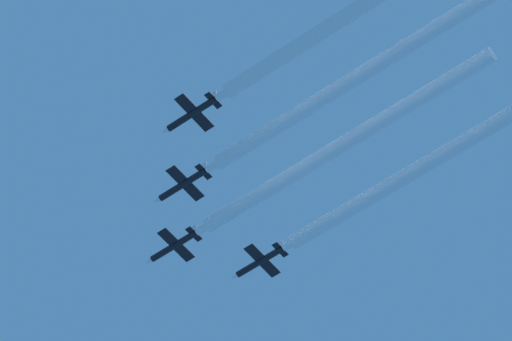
# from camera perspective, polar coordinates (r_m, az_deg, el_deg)

# --- Properties ---
(jet_lead) EXTENTS (8.51, 12.39, 2.98)m
(jet_lead) POSITION_cam_1_polar(r_m,az_deg,el_deg) (331.00, -2.62, -2.39)
(jet_lead) COLOR black
(jet_left_wingman) EXTENTS (8.51, 12.39, 2.98)m
(jet_left_wingman) POSITION_cam_1_polar(r_m,az_deg,el_deg) (320.11, -2.34, -0.46)
(jet_left_wingman) COLOR black
(jet_right_wingman) EXTENTS (8.51, 12.39, 2.98)m
(jet_right_wingman) POSITION_cam_1_polar(r_m,az_deg,el_deg) (331.06, 0.08, -2.88)
(jet_right_wingman) COLOR black
(jet_outer_left) EXTENTS (8.51, 12.39, 2.98)m
(jet_outer_left) POSITION_cam_1_polar(r_m,az_deg,el_deg) (309.40, -2.05, 1.75)
(jet_outer_left) COLOR black
(smoke_trail_lead) EXTENTS (2.68, 63.06, 2.68)m
(smoke_trail_lead) POSITION_cam_1_polar(r_m,az_deg,el_deg) (317.15, 2.61, 0.76)
(smoke_trail_lead) COLOR white
(smoke_trail_left_wingman) EXTENTS (2.68, 63.49, 2.68)m
(smoke_trail_left_wingman) POSITION_cam_1_polar(r_m,az_deg,el_deg) (307.04, 3.12, 2.90)
(smoke_trail_left_wingman) COLOR white
(smoke_trail_right_wingman) EXTENTS (2.68, 55.03, 2.68)m
(smoke_trail_right_wingman) POSITION_cam_1_polar(r_m,az_deg,el_deg) (319.66, 4.81, -0.10)
(smoke_trail_right_wingman) COLOR white
(smoke_trail_outer_left) EXTENTS (2.68, 58.52, 2.68)m
(smoke_trail_outer_left) POSITION_cam_1_polar(r_m,az_deg,el_deg) (297.96, 3.22, 5.07)
(smoke_trail_outer_left) COLOR white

